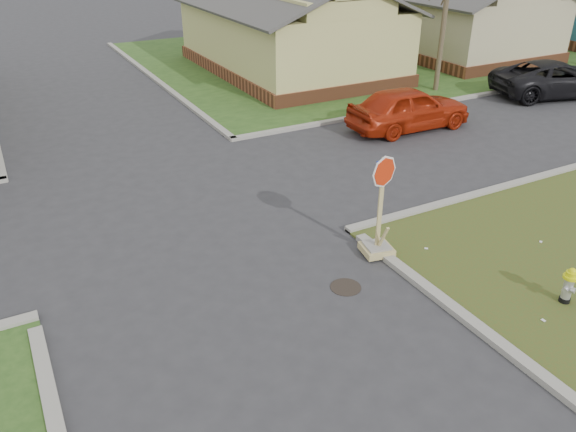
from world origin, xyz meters
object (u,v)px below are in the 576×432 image
dark_pickup (555,79)px  red_sedan (409,108)px  stop_sign (378,233)px  fire_hydrant (569,283)px

dark_pickup → red_sedan: bearing=108.9°
stop_sign → dark_pickup: stop_sign is taller
red_sedan → dark_pickup: (8.24, 0.46, -0.04)m
dark_pickup → stop_sign: bearing=131.6°
fire_hydrant → red_sedan: red_sedan is taller
stop_sign → dark_pickup: (14.33, 6.95, 0.18)m
stop_sign → fire_hydrant: bearing=-45.5°
fire_hydrant → stop_sign: 3.90m
fire_hydrant → red_sedan: (3.93, 9.73, 0.30)m
fire_hydrant → stop_sign: (-2.16, 3.25, 0.08)m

